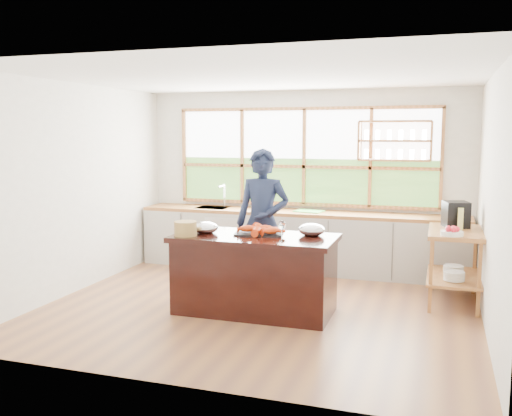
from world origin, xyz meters
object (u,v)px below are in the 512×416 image
at_px(cook, 263,223).
at_px(wicker_basket, 186,229).
at_px(island, 255,274).
at_px(espresso_machine, 456,214).

xyz_separation_m(cook, wicker_basket, (-0.63, -0.92, 0.05)).
bearing_deg(island, espresso_machine, 31.36).
xyz_separation_m(island, cook, (-0.12, 0.67, 0.48)).
bearing_deg(cook, espresso_machine, 15.28).
height_order(island, wicker_basket, wicker_basket).
distance_m(island, cook, 0.84).
relative_size(island, cook, 0.99).
bearing_deg(island, cook, 99.82).
height_order(cook, wicker_basket, cook).
bearing_deg(wicker_basket, espresso_machine, 28.32).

